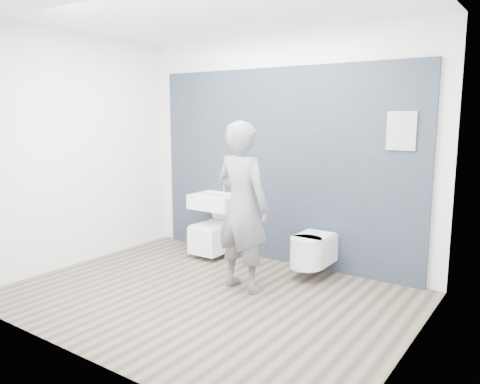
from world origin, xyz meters
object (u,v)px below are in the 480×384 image
Objects in this scene: toilet_rounded at (311,250)px; washbasin at (216,201)px; visitor at (242,207)px; toilet_square at (214,236)px.

washbasin is at bearing 176.63° from toilet_rounded.
visitor reaches higher than toilet_rounded.
toilet_rounded is (1.42, -0.08, -0.41)m from washbasin.
toilet_rounded is (1.42, -0.03, 0.05)m from toilet_square.
toilet_rounded is at bearing -115.91° from visitor.
toilet_square is (0.00, -0.06, -0.46)m from washbasin.
toilet_rounded is at bearing -3.37° from washbasin.
toilet_square is at bearing 178.86° from toilet_rounded.
washbasin is 1.48m from toilet_rounded.
washbasin is at bearing -34.52° from visitor.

